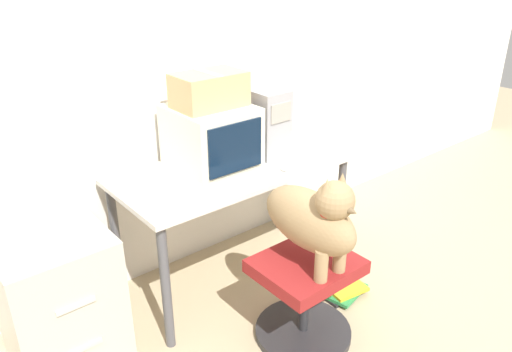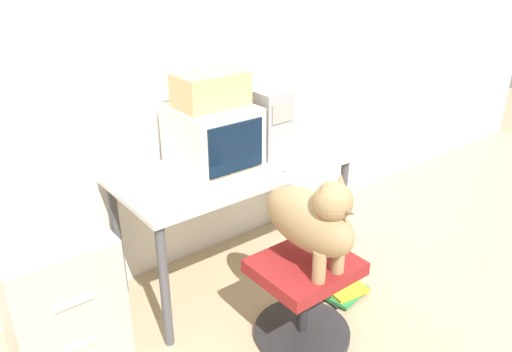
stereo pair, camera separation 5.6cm
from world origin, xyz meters
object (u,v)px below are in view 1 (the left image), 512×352
(office_chair, at_px, (305,295))
(cardboard_box, at_px, (209,90))
(keyboard, at_px, (244,182))
(pc_tower, at_px, (258,119))
(book_stack_floor, at_px, (344,290))
(filing_cabinet, at_px, (60,299))
(dog, at_px, (313,218))
(crt_monitor, at_px, (211,137))

(office_chair, distance_m, cardboard_box, 1.21)
(keyboard, height_order, cardboard_box, cardboard_box)
(cardboard_box, bearing_deg, pc_tower, 3.31)
(pc_tower, relative_size, book_stack_floor, 1.42)
(keyboard, distance_m, filing_cabinet, 1.09)
(dog, xyz_separation_m, cardboard_box, (-0.04, 0.79, 0.47))
(keyboard, relative_size, filing_cabinet, 0.66)
(pc_tower, relative_size, office_chair, 0.82)
(keyboard, relative_size, book_stack_floor, 1.55)
(book_stack_floor, bearing_deg, office_chair, -167.70)
(crt_monitor, relative_size, office_chair, 0.89)
(pc_tower, xyz_separation_m, book_stack_floor, (0.11, -0.69, -0.93))
(pc_tower, height_order, filing_cabinet, pc_tower)
(cardboard_box, xyz_separation_m, book_stack_floor, (0.47, -0.66, -1.17))
(crt_monitor, distance_m, office_chair, 1.01)
(crt_monitor, xyz_separation_m, pc_tower, (0.36, 0.02, 0.03))
(office_chair, bearing_deg, dog, -90.00)
(crt_monitor, height_order, dog, crt_monitor)
(dog, bearing_deg, crt_monitor, 92.62)
(keyboard, xyz_separation_m, office_chair, (0.05, -0.44, -0.51))
(keyboard, height_order, filing_cabinet, keyboard)
(office_chair, height_order, filing_cabinet, filing_cabinet)
(crt_monitor, distance_m, keyboard, 0.36)
(crt_monitor, height_order, pc_tower, pc_tower)
(office_chair, xyz_separation_m, filing_cabinet, (-1.03, 0.66, 0.08))
(pc_tower, bearing_deg, cardboard_box, -176.69)
(pc_tower, bearing_deg, book_stack_floor, -80.96)
(office_chair, bearing_deg, cardboard_box, 92.72)
(keyboard, relative_size, dog, 0.81)
(pc_tower, xyz_separation_m, cardboard_box, (-0.36, -0.02, 0.25))
(keyboard, xyz_separation_m, book_stack_floor, (0.48, -0.34, -0.74))
(pc_tower, distance_m, keyboard, 0.54)
(filing_cabinet, bearing_deg, keyboard, -12.88)
(office_chair, relative_size, filing_cabinet, 0.74)
(keyboard, relative_size, cardboard_box, 1.20)
(cardboard_box, bearing_deg, dog, -87.39)
(cardboard_box, distance_m, book_stack_floor, 1.43)
(office_chair, bearing_deg, crt_monitor, 92.73)
(filing_cabinet, height_order, cardboard_box, cardboard_box)
(keyboard, bearing_deg, cardboard_box, 87.38)
(crt_monitor, relative_size, cardboard_box, 1.20)
(cardboard_box, bearing_deg, book_stack_floor, -54.82)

